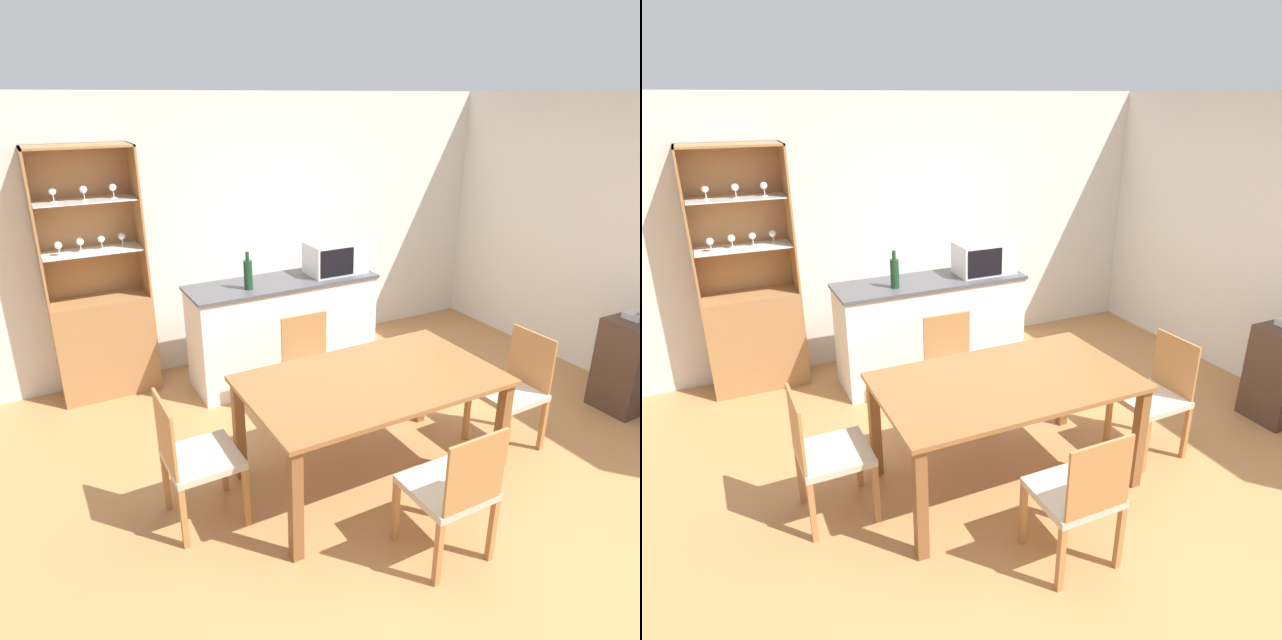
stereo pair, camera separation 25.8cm
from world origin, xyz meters
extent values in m
plane|color=#B27A47|center=(0.00, 0.00, 0.00)|extent=(18.00, 18.00, 0.00)
cube|color=silver|center=(0.00, 2.63, 1.27)|extent=(6.80, 0.06, 2.55)
cube|color=white|center=(-0.09, 1.93, 0.46)|extent=(1.70, 0.53, 0.92)
cube|color=#4C4C51|center=(-0.09, 1.93, 0.94)|extent=(1.73, 0.56, 0.03)
cube|color=#A37042|center=(-1.60, 2.41, 0.44)|extent=(0.82, 0.38, 0.89)
cube|color=#A37042|center=(-1.60, 2.59, 1.52)|extent=(0.82, 0.02, 1.27)
cube|color=#A37042|center=(-2.00, 2.41, 1.52)|extent=(0.02, 0.38, 1.27)
cube|color=#A37042|center=(-1.20, 2.41, 1.52)|extent=(0.02, 0.38, 1.27)
cube|color=#A37042|center=(-1.60, 2.41, 2.14)|extent=(0.82, 0.38, 0.02)
cube|color=white|center=(-1.60, 2.41, 1.30)|extent=(0.78, 0.33, 0.01)
cube|color=white|center=(-1.60, 2.41, 1.72)|extent=(0.78, 0.33, 0.01)
cylinder|color=white|center=(-1.85, 2.36, 1.31)|extent=(0.04, 0.04, 0.01)
cylinder|color=white|center=(-1.85, 2.36, 1.34)|extent=(0.01, 0.01, 0.06)
sphere|color=white|center=(-1.85, 2.36, 1.39)|extent=(0.06, 0.06, 0.06)
cylinder|color=white|center=(-1.83, 2.42, 1.73)|extent=(0.04, 0.04, 0.01)
cylinder|color=white|center=(-1.83, 2.42, 1.76)|extent=(0.01, 0.01, 0.06)
sphere|color=white|center=(-1.83, 2.42, 1.81)|extent=(0.06, 0.06, 0.06)
cylinder|color=white|center=(-1.68, 2.41, 1.31)|extent=(0.04, 0.04, 0.01)
cylinder|color=white|center=(-1.68, 2.41, 1.34)|extent=(0.01, 0.01, 0.06)
sphere|color=white|center=(-1.68, 2.41, 1.39)|extent=(0.06, 0.06, 0.06)
cylinder|color=white|center=(-1.60, 2.40, 1.73)|extent=(0.04, 0.04, 0.01)
cylinder|color=white|center=(-1.60, 2.40, 1.76)|extent=(0.01, 0.01, 0.06)
sphere|color=white|center=(-1.60, 2.40, 1.81)|extent=(0.06, 0.06, 0.06)
cylinder|color=white|center=(-1.51, 2.43, 1.31)|extent=(0.04, 0.04, 0.01)
cylinder|color=white|center=(-1.51, 2.43, 1.34)|extent=(0.01, 0.01, 0.06)
sphere|color=white|center=(-1.51, 2.43, 1.39)|extent=(0.06, 0.06, 0.06)
cylinder|color=white|center=(-1.37, 2.40, 1.73)|extent=(0.04, 0.04, 0.01)
cylinder|color=white|center=(-1.37, 2.40, 1.76)|extent=(0.01, 0.01, 0.06)
sphere|color=white|center=(-1.37, 2.40, 1.81)|extent=(0.06, 0.06, 0.06)
cylinder|color=white|center=(-1.35, 2.44, 1.31)|extent=(0.04, 0.04, 0.01)
cylinder|color=white|center=(-1.35, 2.44, 1.34)|extent=(0.01, 0.01, 0.06)
sphere|color=white|center=(-1.35, 2.44, 1.39)|extent=(0.06, 0.06, 0.06)
cube|color=brown|center=(-0.24, 0.22, 0.76)|extent=(1.68, 1.00, 0.03)
cube|color=brown|center=(-1.02, -0.22, 0.37)|extent=(0.07, 0.07, 0.75)
cube|color=brown|center=(0.54, -0.22, 0.37)|extent=(0.07, 0.07, 0.75)
cube|color=brown|center=(-1.02, 0.66, 0.37)|extent=(0.07, 0.07, 0.75)
cube|color=brown|center=(0.54, 0.66, 0.37)|extent=(0.07, 0.07, 0.75)
cube|color=#C1B299|center=(-0.24, 1.01, 0.44)|extent=(0.44, 0.44, 0.05)
cube|color=#A8703D|center=(-0.24, 1.21, 0.68)|extent=(0.40, 0.03, 0.43)
cube|color=#A8703D|center=(-0.05, 0.81, 0.21)|extent=(0.04, 0.04, 0.42)
cube|color=#A8703D|center=(-0.44, 0.81, 0.21)|extent=(0.04, 0.04, 0.42)
cube|color=#A8703D|center=(-0.04, 1.20, 0.21)|extent=(0.04, 0.04, 0.42)
cube|color=#A8703D|center=(-0.44, 1.21, 0.21)|extent=(0.04, 0.04, 0.42)
cube|color=#C1B299|center=(0.88, 0.07, 0.44)|extent=(0.44, 0.44, 0.05)
cube|color=#A8703D|center=(1.09, 0.08, 0.68)|extent=(0.03, 0.40, 0.43)
cube|color=#A8703D|center=(0.69, -0.13, 0.21)|extent=(0.04, 0.04, 0.42)
cube|color=#A8703D|center=(0.68, 0.26, 0.21)|extent=(0.04, 0.04, 0.42)
cube|color=#A8703D|center=(1.09, -0.12, 0.21)|extent=(0.04, 0.04, 0.42)
cube|color=#A8703D|center=(1.07, 0.27, 0.21)|extent=(0.04, 0.04, 0.42)
cube|color=#C1B299|center=(-0.24, -0.56, 0.44)|extent=(0.43, 0.43, 0.05)
cube|color=#A8703D|center=(-0.24, -0.77, 0.68)|extent=(0.40, 0.02, 0.43)
cube|color=#A8703D|center=(-0.44, -0.37, 0.21)|extent=(0.04, 0.04, 0.42)
cube|color=#A8703D|center=(-0.05, -0.37, 0.21)|extent=(0.04, 0.04, 0.42)
cube|color=#A8703D|center=(-0.44, -0.76, 0.21)|extent=(0.04, 0.04, 0.42)
cube|color=#A8703D|center=(-0.05, -0.76, 0.21)|extent=(0.04, 0.04, 0.42)
cube|color=#C1B299|center=(-1.37, 0.37, 0.44)|extent=(0.44, 0.44, 0.05)
cube|color=#A8703D|center=(-1.58, 0.37, 0.68)|extent=(0.02, 0.40, 0.43)
cube|color=#A8703D|center=(-1.18, 0.57, 0.21)|extent=(0.04, 0.04, 0.42)
cube|color=#A8703D|center=(-1.17, 0.18, 0.21)|extent=(0.04, 0.04, 0.42)
cube|color=#A8703D|center=(-1.57, 0.57, 0.21)|extent=(0.04, 0.04, 0.42)
cube|color=#A8703D|center=(-1.56, 0.17, 0.21)|extent=(0.04, 0.04, 0.42)
cube|color=silver|center=(0.45, 1.92, 1.10)|extent=(0.53, 0.33, 0.29)
cube|color=black|center=(0.38, 1.75, 1.10)|extent=(0.34, 0.01, 0.25)
cylinder|color=#193D23|center=(-0.45, 1.85, 1.08)|extent=(0.08, 0.08, 0.25)
cylinder|color=#193D23|center=(-0.45, 1.85, 1.24)|extent=(0.03, 0.03, 0.08)
cube|color=#422D23|center=(2.27, 0.00, 0.40)|extent=(0.56, 0.39, 0.80)
cube|color=#483227|center=(2.27, 0.00, 0.44)|extent=(0.52, 0.35, 0.02)
cube|color=#B7B7BC|center=(2.26, 0.04, 0.82)|extent=(0.22, 0.15, 0.06)
camera|label=1|loc=(-2.14, -2.55, 2.51)|focal=32.00mm
camera|label=2|loc=(-1.91, -2.67, 2.51)|focal=32.00mm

